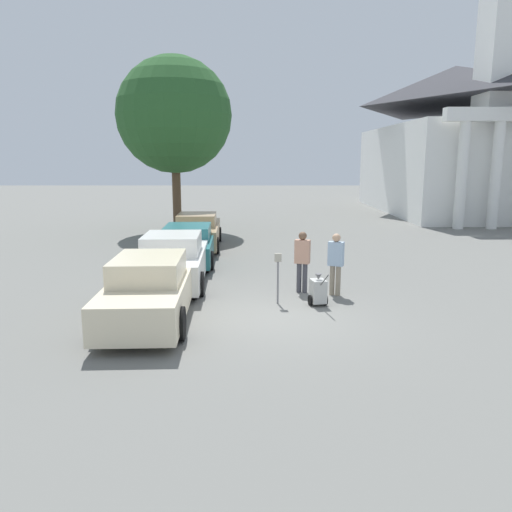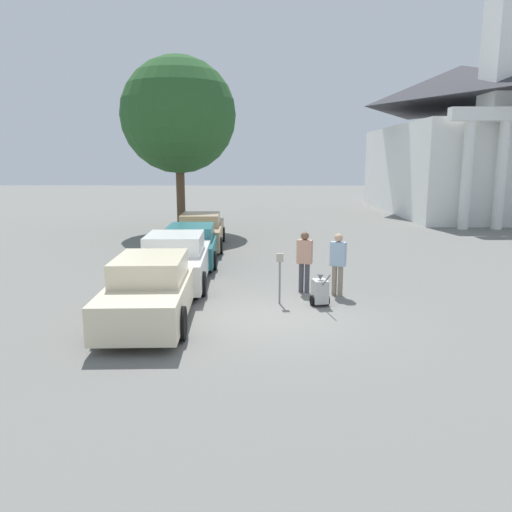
{
  "view_description": "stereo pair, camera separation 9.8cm",
  "coord_description": "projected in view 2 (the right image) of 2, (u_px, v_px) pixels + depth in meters",
  "views": [
    {
      "loc": [
        -0.46,
        -11.55,
        3.77
      ],
      "look_at": [
        -0.52,
        2.07,
        1.1
      ],
      "focal_mm": 35.0,
      "sensor_mm": 36.0,
      "label": 1
    },
    {
      "loc": [
        -0.36,
        -11.55,
        3.77
      ],
      "look_at": [
        -0.52,
        2.07,
        1.1
      ],
      "focal_mm": 35.0,
      "sensor_mm": 36.0,
      "label": 2
    }
  ],
  "objects": [
    {
      "name": "person_supervisor",
      "position": [
        338.0,
        260.0,
        13.78
      ],
      "size": [
        0.47,
        0.36,
        1.75
      ],
      "rotation": [
        0.0,
        0.0,
        2.75
      ],
      "color": "gray",
      "rests_on": "ground_plane"
    },
    {
      "name": "parking_meter",
      "position": [
        280.0,
        269.0,
        12.99
      ],
      "size": [
        0.18,
        0.09,
        1.35
      ],
      "color": "slate",
      "rests_on": "ground_plane"
    },
    {
      "name": "equipment_cart",
      "position": [
        320.0,
        291.0,
        12.93
      ],
      "size": [
        0.52,
        1.0,
        1.0
      ],
      "rotation": [
        0.0,
        0.0,
        0.19
      ],
      "color": "#B2B2AD",
      "rests_on": "ground_plane"
    },
    {
      "name": "parked_car_tan",
      "position": [
        201.0,
        232.0,
        21.39
      ],
      "size": [
        2.08,
        4.94,
        1.47
      ],
      "rotation": [
        0.0,
        0.0,
        0.04
      ],
      "color": "tan",
      "rests_on": "ground_plane"
    },
    {
      "name": "parked_car_teal",
      "position": [
        192.0,
        244.0,
        18.5
      ],
      "size": [
        2.12,
        5.07,
        1.37
      ],
      "rotation": [
        0.0,
        0.0,
        0.04
      ],
      "color": "#23666B",
      "rests_on": "ground_plane"
    },
    {
      "name": "person_worker",
      "position": [
        305.0,
        258.0,
        14.08
      ],
      "size": [
        0.47,
        0.34,
        1.75
      ],
      "rotation": [
        0.0,
        0.0,
        2.83
      ],
      "color": "#3F3F47",
      "rests_on": "ground_plane"
    },
    {
      "name": "church",
      "position": [
        460.0,
        130.0,
        34.33
      ],
      "size": [
        9.29,
        18.13,
        25.38
      ],
      "color": "white",
      "rests_on": "ground_plane"
    },
    {
      "name": "parked_car_white",
      "position": [
        176.0,
        261.0,
        15.13
      ],
      "size": [
        2.13,
        4.68,
        1.56
      ],
      "rotation": [
        0.0,
        0.0,
        0.04
      ],
      "color": "silver",
      "rests_on": "ground_plane"
    },
    {
      "name": "ground_plane",
      "position": [
        276.0,
        317.0,
        12.05
      ],
      "size": [
        120.0,
        120.0,
        0.0
      ],
      "primitive_type": "plane",
      "color": "slate"
    },
    {
      "name": "parked_car_cream",
      "position": [
        152.0,
        289.0,
        11.88
      ],
      "size": [
        2.05,
        5.12,
        1.54
      ],
      "rotation": [
        0.0,
        0.0,
        0.04
      ],
      "color": "beige",
      "rests_on": "ground_plane"
    },
    {
      "name": "shade_tree",
      "position": [
        178.0,
        115.0,
        25.13
      ],
      "size": [
        5.8,
        5.8,
        8.81
      ],
      "color": "brown",
      "rests_on": "ground_plane"
    }
  ]
}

